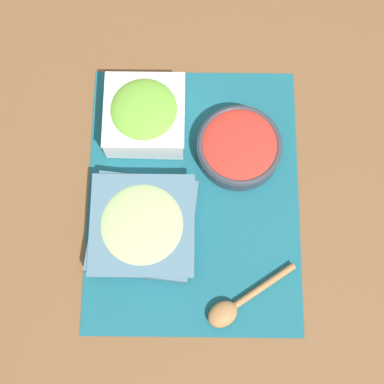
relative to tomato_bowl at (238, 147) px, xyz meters
name	(u,v)px	position (x,y,z in m)	size (l,w,h in m)	color
ground_plane	(192,197)	(0.09, -0.08, -0.03)	(3.00, 3.00, 0.00)	brown
placemat	(192,196)	(0.09, -0.08, -0.03)	(0.50, 0.39, 0.00)	#195B6B
tomato_bowl	(238,147)	(0.00, 0.00, 0.00)	(0.16, 0.16, 0.05)	#333842
cucumber_bowl	(141,226)	(0.15, -0.17, 0.00)	(0.20, 0.20, 0.05)	slate
lettuce_bowl	(144,114)	(-0.05, -0.17, 0.02)	(0.15, 0.15, 0.08)	white
wooden_spoon	(232,307)	(0.29, -0.01, -0.02)	(0.12, 0.16, 0.02)	#9E7042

